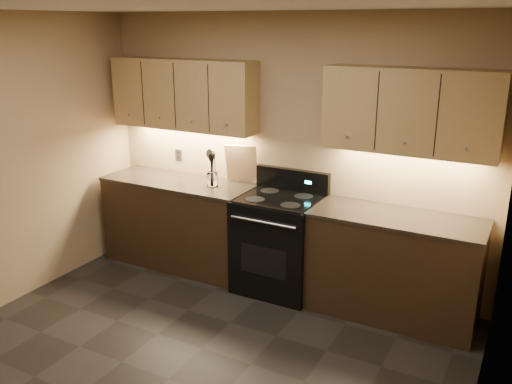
# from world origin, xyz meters

# --- Properties ---
(floor) EXTENTS (4.00, 4.00, 0.00)m
(floor) POSITION_xyz_m (0.00, 0.00, 0.00)
(floor) COLOR black
(floor) RESTS_ON ground
(ceiling) EXTENTS (4.00, 4.00, 0.00)m
(ceiling) POSITION_xyz_m (0.00, 0.00, 2.60)
(ceiling) COLOR silver
(ceiling) RESTS_ON wall_back
(wall_back) EXTENTS (4.00, 0.04, 2.60)m
(wall_back) POSITION_xyz_m (0.00, 2.00, 1.30)
(wall_back) COLOR tan
(wall_back) RESTS_ON ground
(wall_right) EXTENTS (0.04, 4.00, 2.60)m
(wall_right) POSITION_xyz_m (2.00, 0.00, 1.30)
(wall_right) COLOR tan
(wall_right) RESTS_ON ground
(counter_left) EXTENTS (1.62, 0.62, 0.93)m
(counter_left) POSITION_xyz_m (-1.10, 1.70, 0.47)
(counter_left) COLOR black
(counter_left) RESTS_ON ground
(counter_right) EXTENTS (1.46, 0.62, 0.93)m
(counter_right) POSITION_xyz_m (1.18, 1.70, 0.47)
(counter_right) COLOR black
(counter_right) RESTS_ON ground
(stove) EXTENTS (0.76, 0.68, 1.14)m
(stove) POSITION_xyz_m (0.08, 1.68, 0.48)
(stove) COLOR black
(stove) RESTS_ON ground
(upper_cab_left) EXTENTS (1.60, 0.30, 0.70)m
(upper_cab_left) POSITION_xyz_m (-1.10, 1.85, 1.80)
(upper_cab_left) COLOR tan
(upper_cab_left) RESTS_ON wall_back
(upper_cab_right) EXTENTS (1.44, 0.30, 0.70)m
(upper_cab_right) POSITION_xyz_m (1.18, 1.85, 1.80)
(upper_cab_right) COLOR tan
(upper_cab_right) RESTS_ON wall_back
(outlet_plate) EXTENTS (0.08, 0.01, 0.12)m
(outlet_plate) POSITION_xyz_m (-1.30, 1.99, 1.12)
(outlet_plate) COLOR #B2B5BA
(outlet_plate) RESTS_ON wall_back
(utensil_crock) EXTENTS (0.15, 0.15, 0.14)m
(utensil_crock) POSITION_xyz_m (-0.68, 1.70, 0.99)
(utensil_crock) COLOR white
(utensil_crock) RESTS_ON counter_left
(cutting_board) EXTENTS (0.34, 0.20, 0.40)m
(cutting_board) POSITION_xyz_m (-0.48, 1.94, 1.13)
(cutting_board) COLOR tan
(cutting_board) RESTS_ON counter_left
(black_spoon) EXTENTS (0.10, 0.13, 0.34)m
(black_spoon) POSITION_xyz_m (-0.69, 1.72, 1.11)
(black_spoon) COLOR black
(black_spoon) RESTS_ON utensil_crock
(black_turner) EXTENTS (0.10, 0.14, 0.33)m
(black_turner) POSITION_xyz_m (-0.68, 1.69, 1.11)
(black_turner) COLOR black
(black_turner) RESTS_ON utensil_crock
(steel_spatula) EXTENTS (0.15, 0.15, 0.36)m
(steel_spatula) POSITION_xyz_m (-0.65, 1.72, 1.12)
(steel_spatula) COLOR silver
(steel_spatula) RESTS_ON utensil_crock
(steel_skimmer) EXTENTS (0.17, 0.14, 0.36)m
(steel_skimmer) POSITION_xyz_m (-0.66, 1.69, 1.11)
(steel_skimmer) COLOR silver
(steel_skimmer) RESTS_ON utensil_crock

